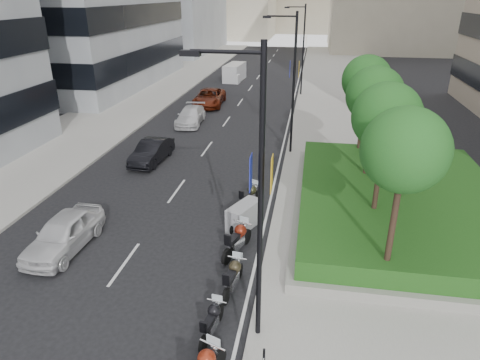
% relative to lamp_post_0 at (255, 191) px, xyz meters
% --- Properties ---
extents(ground, '(160.00, 160.00, 0.00)m').
position_rel_lamp_post_0_xyz_m(ground, '(-4.14, -1.00, -5.07)').
color(ground, black).
rests_on(ground, ground).
extents(sidewalk_right, '(10.00, 100.00, 0.15)m').
position_rel_lamp_post_0_xyz_m(sidewalk_right, '(4.86, 29.00, -4.99)').
color(sidewalk_right, '#9E9B93').
rests_on(sidewalk_right, ground).
extents(sidewalk_left, '(8.00, 100.00, 0.15)m').
position_rel_lamp_post_0_xyz_m(sidewalk_left, '(-16.14, 29.00, -4.99)').
color(sidewalk_left, '#9E9B93').
rests_on(sidewalk_left, ground).
extents(lane_edge, '(0.12, 100.00, 0.01)m').
position_rel_lamp_post_0_xyz_m(lane_edge, '(-0.44, 29.00, -5.06)').
color(lane_edge, silver).
rests_on(lane_edge, ground).
extents(lane_centre, '(0.12, 100.00, 0.01)m').
position_rel_lamp_post_0_xyz_m(lane_centre, '(-5.64, 29.00, -5.06)').
color(lane_centre, silver).
rests_on(lane_centre, ground).
extents(planter, '(10.00, 14.00, 0.40)m').
position_rel_lamp_post_0_xyz_m(planter, '(5.86, 9.00, -4.72)').
color(planter, gray).
rests_on(planter, sidewalk_right).
extents(hedge, '(9.40, 13.40, 0.80)m').
position_rel_lamp_post_0_xyz_m(hedge, '(5.86, 9.00, -4.12)').
color(hedge, '#1B4915').
rests_on(hedge, planter).
extents(tree_0, '(2.80, 2.80, 6.30)m').
position_rel_lamp_post_0_xyz_m(tree_0, '(4.36, 3.00, 0.36)').
color(tree_0, '#332319').
rests_on(tree_0, planter).
extents(tree_1, '(2.80, 2.80, 6.30)m').
position_rel_lamp_post_0_xyz_m(tree_1, '(4.36, 7.00, 0.36)').
color(tree_1, '#332319').
rests_on(tree_1, planter).
extents(tree_2, '(2.80, 2.80, 6.30)m').
position_rel_lamp_post_0_xyz_m(tree_2, '(4.36, 11.00, 0.36)').
color(tree_2, '#332319').
rests_on(tree_2, planter).
extents(tree_3, '(2.80, 2.80, 6.30)m').
position_rel_lamp_post_0_xyz_m(tree_3, '(4.36, 15.00, 0.36)').
color(tree_3, '#332319').
rests_on(tree_3, planter).
extents(lamp_post_0, '(2.34, 0.45, 9.00)m').
position_rel_lamp_post_0_xyz_m(lamp_post_0, '(0.00, 0.00, 0.00)').
color(lamp_post_0, black).
rests_on(lamp_post_0, ground).
extents(lamp_post_1, '(2.34, 0.45, 9.00)m').
position_rel_lamp_post_0_xyz_m(lamp_post_1, '(0.00, 17.00, 0.00)').
color(lamp_post_1, black).
rests_on(lamp_post_1, ground).
extents(lamp_post_2, '(2.34, 0.45, 9.00)m').
position_rel_lamp_post_0_xyz_m(lamp_post_2, '(0.00, 35.00, 0.00)').
color(lamp_post_2, black).
rests_on(lamp_post_2, ground).
extents(motorcycle_2, '(0.66, 1.96, 0.98)m').
position_rel_lamp_post_0_xyz_m(motorcycle_2, '(-1.28, -0.17, -4.54)').
color(motorcycle_2, black).
rests_on(motorcycle_2, ground).
extents(motorcycle_3, '(0.72, 2.17, 1.08)m').
position_rel_lamp_post_0_xyz_m(motorcycle_3, '(-1.04, 2.14, -4.49)').
color(motorcycle_3, black).
rests_on(motorcycle_3, ground).
extents(motorcycle_4, '(1.01, 2.31, 1.19)m').
position_rel_lamp_post_0_xyz_m(motorcycle_4, '(-1.29, 4.57, -4.43)').
color(motorcycle_4, black).
rests_on(motorcycle_4, ground).
extents(motorcycle_5, '(1.53, 2.10, 1.18)m').
position_rel_lamp_post_0_xyz_m(motorcycle_5, '(-1.35, 6.68, -4.47)').
color(motorcycle_5, black).
rests_on(motorcycle_5, ground).
extents(motorcycle_6, '(1.04, 2.05, 1.09)m').
position_rel_lamp_post_0_xyz_m(motorcycle_6, '(-1.43, 8.79, -4.48)').
color(motorcycle_6, black).
rests_on(motorcycle_6, ground).
extents(car_a, '(1.94, 4.50, 1.51)m').
position_rel_lamp_post_0_xyz_m(car_a, '(-8.53, 3.64, -4.31)').
color(car_a, silver).
rests_on(car_a, ground).
extents(car_b, '(1.77, 4.35, 1.40)m').
position_rel_lamp_post_0_xyz_m(car_b, '(-8.50, 13.97, -4.36)').
color(car_b, black).
rests_on(car_b, ground).
extents(car_c, '(2.25, 4.86, 1.38)m').
position_rel_lamp_post_0_xyz_m(car_c, '(-8.40, 22.75, -4.38)').
color(car_c, silver).
rests_on(car_c, ground).
extents(car_d, '(2.91, 5.74, 1.56)m').
position_rel_lamp_post_0_xyz_m(car_d, '(-8.34, 29.15, -4.29)').
color(car_d, '#5B1A0A').
rests_on(car_d, ground).
extents(delivery_van, '(2.20, 4.90, 2.00)m').
position_rel_lamp_post_0_xyz_m(delivery_van, '(-8.24, 41.97, -4.13)').
color(delivery_van, silver).
rests_on(delivery_van, ground).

